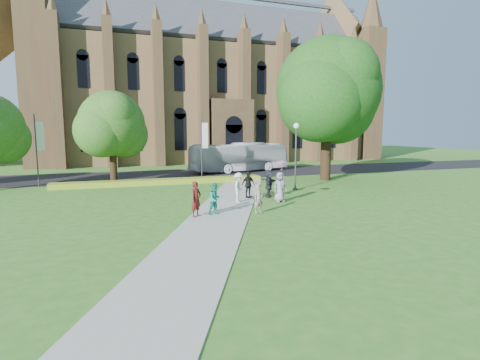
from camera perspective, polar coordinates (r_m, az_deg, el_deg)
name	(u,v)px	position (r m, az deg, el deg)	size (l,w,h in m)	color
ground	(229,214)	(21.13, -1.67, -5.15)	(160.00, 160.00, 0.00)	#327021
road	(173,175)	(40.42, -10.16, 0.79)	(160.00, 10.00, 0.02)	black
footpath	(224,210)	(22.06, -2.45, -4.56)	(3.20, 30.00, 0.04)	#B2B2A8
flower_hedge	(162,182)	(33.44, -11.74, -0.24)	(18.00, 1.40, 0.45)	gold
cathedral	(214,79)	(62.14, -3.93, 15.17)	(52.60, 18.25, 28.00)	brown
streetlamp	(296,148)	(29.56, 8.51, 4.82)	(0.44, 0.44, 5.24)	#38383D
large_tree	(328,90)	(36.36, 13.21, 13.18)	(9.60, 9.60, 13.20)	#332114
street_tree_1	(112,124)	(34.20, -18.98, 8.08)	(5.60, 5.60, 8.05)	#332114
banner_pole_0	(203,144)	(35.87, -5.74, 5.46)	(0.70, 0.10, 6.00)	#38383D
banner_pole_1	(38,146)	(35.38, -28.46, 4.58)	(0.70, 0.10, 6.00)	#38383D
tour_coach	(240,157)	(42.83, -0.04, 3.50)	(2.76, 11.81, 3.29)	silver
pedestrian_0	(196,199)	(20.22, -6.71, -2.89)	(0.70, 0.46, 1.91)	#511512
pedestrian_1	(215,199)	(20.60, -3.77, -2.91)	(0.85, 0.66, 1.74)	#1A836C
pedestrian_2	(239,187)	(24.12, -0.20, -1.15)	(1.24, 0.72, 1.93)	silver
pedestrian_3	(248,184)	(25.80, 1.25, -0.69)	(1.07, 0.45, 1.83)	black
pedestrian_4	(280,187)	(24.52, 6.12, -1.04)	(0.94, 0.61, 1.93)	gray
pedestrian_5	(269,183)	(26.20, 4.45, -0.48)	(1.79, 0.57, 1.93)	#292931
pedestrian_6	(259,199)	(21.01, 2.85, -2.90)	(0.58, 0.38, 1.59)	gray
parasol	(282,167)	(24.53, 6.44, 2.03)	(0.78, 0.78, 0.68)	#DE9DAF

